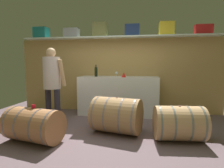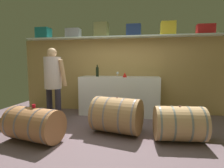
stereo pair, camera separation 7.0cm
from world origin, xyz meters
TOP-DOWN VIEW (x-y plane):
  - ground_plane at (0.00, 0.51)m, footprint 6.50×7.25m
  - back_wall_panel at (0.00, 2.03)m, footprint 5.30×0.10m
  - high_shelf_board at (0.00, 1.88)m, footprint 4.88×0.40m
  - toolcase_teal at (-2.05, 1.88)m, footprint 0.36×0.30m
  - toolcase_grey at (-1.20, 1.88)m, footprint 0.38×0.24m
  - toolcase_olive at (-0.43, 1.88)m, footprint 0.34×0.29m
  - toolcase_navy at (0.39, 1.88)m, footprint 0.36×0.30m
  - toolcase_yellow at (1.21, 1.88)m, footprint 0.34×0.28m
  - toolcase_red at (2.05, 1.88)m, footprint 0.39×0.19m
  - work_cabinet at (0.07, 1.67)m, footprint 1.94×0.59m
  - wine_bottle_dark at (-0.49, 1.62)m, footprint 0.07×0.07m
  - wine_glass at (0.01, 1.71)m, footprint 0.07×0.07m
  - red_funnel at (0.22, 1.48)m, footprint 0.11×0.11m
  - wine_barrel_near at (-1.09, -0.17)m, footprint 0.99×0.71m
  - wine_barrel_far at (1.25, 0.25)m, footprint 0.84×0.64m
  - wine_barrel_flank at (0.19, 0.43)m, footprint 0.97×0.81m
  - tasting_cup at (-1.08, -0.17)m, footprint 0.06×0.06m
  - winemaker_pouring at (-1.14, 0.60)m, footprint 0.50×0.45m

SIDE VIEW (x-z plane):
  - ground_plane at x=0.00m, z-range -0.02..0.00m
  - wine_barrel_near at x=-1.09m, z-range 0.00..0.56m
  - wine_barrel_far at x=1.25m, z-range 0.00..0.58m
  - wine_barrel_flank at x=0.19m, z-range 0.00..0.66m
  - work_cabinet at x=0.07m, z-range 0.00..0.95m
  - tasting_cup at x=-1.08m, z-range 0.55..0.61m
  - back_wall_panel at x=0.00m, z-range 0.00..1.91m
  - winemaker_pouring at x=-1.14m, z-range 0.18..1.75m
  - red_funnel at x=0.22m, z-range 0.95..1.07m
  - wine_glass at x=0.01m, z-range 0.97..1.09m
  - wine_bottle_dark at x=-0.49m, z-range 0.93..1.23m
  - high_shelf_board at x=0.00m, z-range 1.91..1.95m
  - toolcase_red at x=2.05m, z-range 1.95..2.17m
  - toolcase_grey at x=-1.20m, z-range 1.95..2.18m
  - toolcase_navy at x=0.39m, z-range 1.95..2.23m
  - toolcase_teal at x=-2.05m, z-range 1.95..2.23m
  - toolcase_yellow at x=1.21m, z-range 1.95..2.26m
  - toolcase_olive at x=-0.43m, z-range 1.95..2.30m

